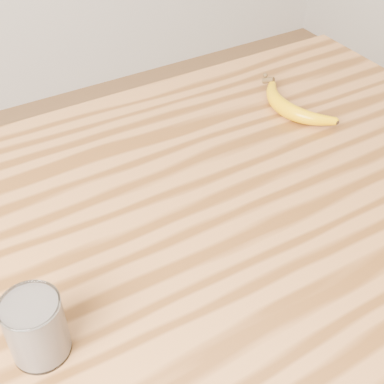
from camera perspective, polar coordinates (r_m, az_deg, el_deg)
table at (r=1.00m, az=1.72°, el=-6.33°), size 1.20×0.80×0.90m
smoothie_glass at (r=0.70m, az=-16.31°, el=-13.70°), size 0.07×0.07×0.09m
banana at (r=1.12m, az=9.97°, el=8.68°), size 0.13×0.28×0.03m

